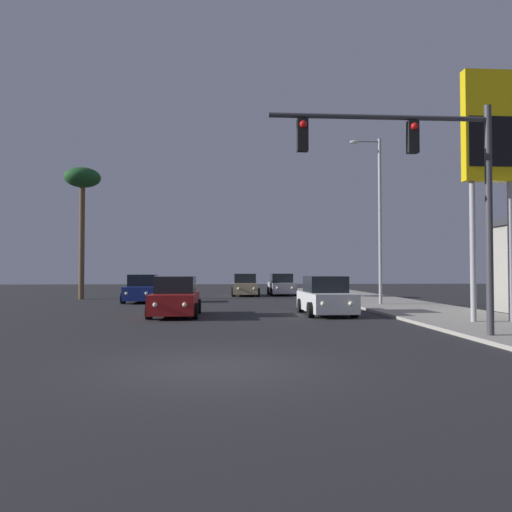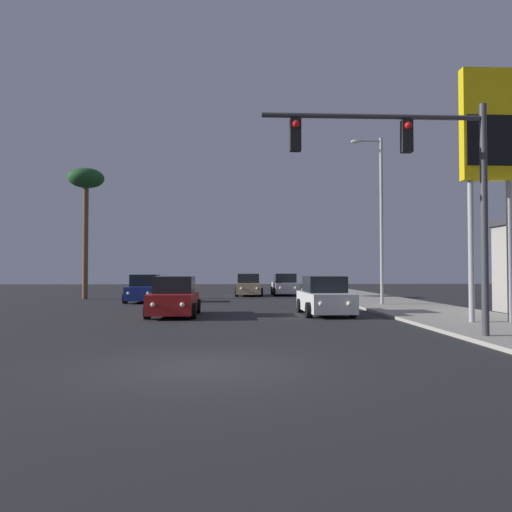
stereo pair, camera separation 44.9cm
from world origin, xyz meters
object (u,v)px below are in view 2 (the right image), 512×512
(car_silver, at_px, (285,285))
(car_red, at_px, (174,298))
(car_tan, at_px, (248,286))
(car_blue, at_px, (145,290))
(street_lamp, at_px, (379,212))
(gas_station_sign, at_px, (489,139))
(palm_tree_mid, at_px, (86,185))
(traffic_light_mast, at_px, (422,172))
(car_white, at_px, (325,297))

(car_silver, xyz_separation_m, car_red, (-6.57, -17.54, 0.00))
(car_tan, xyz_separation_m, car_blue, (-6.56, -7.22, 0.00))
(car_silver, bearing_deg, street_lamp, 107.26)
(gas_station_sign, height_order, palm_tree_mid, gas_station_sign)
(car_red, height_order, gas_station_sign, gas_station_sign)
(traffic_light_mast, distance_m, gas_station_sign, 5.62)
(car_blue, relative_size, palm_tree_mid, 0.49)
(car_red, xyz_separation_m, palm_tree_mid, (-7.46, 12.79, 6.92))
(car_silver, relative_size, car_red, 1.00)
(car_blue, relative_size, traffic_light_mast, 0.67)
(car_blue, relative_size, car_white, 1.00)
(car_silver, height_order, palm_tree_mid, palm_tree_mid)
(car_blue, distance_m, gas_station_sign, 20.67)
(street_lamp, xyz_separation_m, gas_station_sign, (1.20, -9.35, 1.50))
(car_tan, distance_m, gas_station_sign, 22.99)
(gas_station_sign, bearing_deg, street_lamp, 97.29)
(car_white, distance_m, street_lamp, 7.70)
(car_red, xyz_separation_m, street_lamp, (10.39, 5.23, 4.36))
(traffic_light_mast, bearing_deg, car_white, 99.08)
(car_blue, relative_size, street_lamp, 0.48)
(car_tan, relative_size, car_white, 1.00)
(car_red, relative_size, traffic_light_mast, 0.66)
(traffic_light_mast, bearing_deg, street_lamp, 78.47)
(car_red, relative_size, palm_tree_mid, 0.49)
(car_silver, distance_m, car_blue, 12.44)
(gas_station_sign, bearing_deg, car_silver, 103.04)
(car_silver, distance_m, traffic_light_mast, 25.59)
(car_tan, relative_size, car_red, 1.00)
(car_red, distance_m, palm_tree_mid, 16.34)
(car_white, height_order, car_red, same)
(palm_tree_mid, bearing_deg, car_red, -59.76)
(street_lamp, bearing_deg, gas_station_sign, -82.71)
(car_white, bearing_deg, gas_station_sign, 137.82)
(car_silver, bearing_deg, gas_station_sign, 103.06)
(palm_tree_mid, bearing_deg, traffic_light_mast, -53.46)
(car_silver, relative_size, gas_station_sign, 0.48)
(car_blue, distance_m, street_lamp, 14.59)
(car_red, xyz_separation_m, traffic_light_mast, (7.75, -7.72, 3.91))
(car_tan, bearing_deg, car_red, 79.27)
(car_tan, bearing_deg, car_silver, -161.42)
(gas_station_sign, distance_m, palm_tree_mid, 25.48)
(car_blue, height_order, traffic_light_mast, traffic_light_mast)
(palm_tree_mid, bearing_deg, car_tan, 19.19)
(car_tan, bearing_deg, traffic_light_mast, 101.20)
(car_white, bearing_deg, street_lamp, -129.87)
(car_tan, bearing_deg, palm_tree_mid, 20.92)
(car_blue, xyz_separation_m, car_white, (9.36, -9.22, 0.00))
(car_silver, xyz_separation_m, car_white, (-0.09, -17.31, 0.00))
(car_red, bearing_deg, car_silver, -110.21)
(car_silver, height_order, car_red, same)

